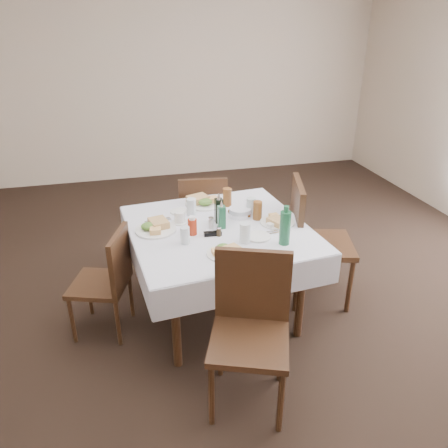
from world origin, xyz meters
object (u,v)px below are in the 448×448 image
water_n (191,207)px  chair_south (251,320)px  water_e (251,206)px  green_bottle (285,227)px  chair_east (310,235)px  coffee_mug (180,218)px  chair_north (203,215)px  ketchup_bottle (192,226)px  chair_west (109,276)px  water_w (185,235)px  bread_basket (240,212)px  oil_cruet_dark (219,210)px  oil_cruet_green (222,216)px  water_s (245,233)px  dining_table (219,237)px

water_n → chair_south: bearing=-82.3°
water_e → green_bottle: green_bottle is taller
chair_east → coffee_mug: size_ratio=8.41×
chair_north → ketchup_bottle: (-0.24, -0.84, 0.31)m
chair_south → chair_north: bearing=88.5°
coffee_mug → chair_west: bearing=-164.0°
chair_north → water_w: bearing=-108.3°
bread_basket → oil_cruet_dark: oil_cruet_dark is taller
chair_east → water_w: chair_east is taller
chair_west → oil_cruet_dark: bearing=6.5°
water_n → oil_cruet_green: oil_cruet_green is taller
water_e → oil_cruet_dark: (-0.28, -0.08, 0.04)m
oil_cruet_green → water_e: bearing=32.7°
bread_basket → green_bottle: green_bottle is taller
water_w → coffee_mug: water_w is taller
chair_north → water_s: 1.09m
water_s → water_e: (0.18, 0.43, -0.00)m
dining_table → green_bottle: bearing=-43.5°
water_n → ketchup_bottle: bearing=-99.2°
chair_west → oil_cruet_green: bearing=-0.2°
dining_table → chair_south: (-0.01, -0.83, -0.13)m
chair_south → chair_east: (0.77, 0.87, 0.04)m
ketchup_bottle → coffee_mug: (-0.06, 0.21, -0.02)m
chair_west → water_e: water_e is taller
water_n → water_s: bearing=-62.2°
water_n → oil_cruet_green: size_ratio=0.62×
chair_east → coffee_mug: (-1.03, 0.11, 0.22)m
bread_basket → ketchup_bottle: bearing=-151.7°
chair_north → water_s: size_ratio=6.38×
chair_west → water_w: 0.66m
dining_table → water_w: size_ratio=11.69×
chair_north → water_w: chair_north is taller
chair_north → water_e: bearing=-66.6°
bread_basket → chair_south: bearing=-102.3°
oil_cruet_green → chair_east: bearing=4.0°
dining_table → chair_west: bearing=-179.4°
water_w → green_bottle: green_bottle is taller
bread_basket → oil_cruet_green: oil_cruet_green is taller
water_w → water_e: bearing=30.9°
chair_east → bread_basket: bearing=167.6°
chair_east → coffee_mug: chair_east is taller
bread_basket → water_n: bearing=164.7°
water_e → water_w: 0.67m
dining_table → bread_basket: bread_basket is taller
chair_south → oil_cruet_dark: size_ratio=4.02×
water_e → ketchup_bottle: bearing=-155.6°
chair_east → water_e: (-0.46, 0.13, 0.24)m
chair_east → oil_cruet_dark: bearing=176.4°
water_n → green_bottle: green_bottle is taller
dining_table → water_s: (0.12, -0.26, 0.15)m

